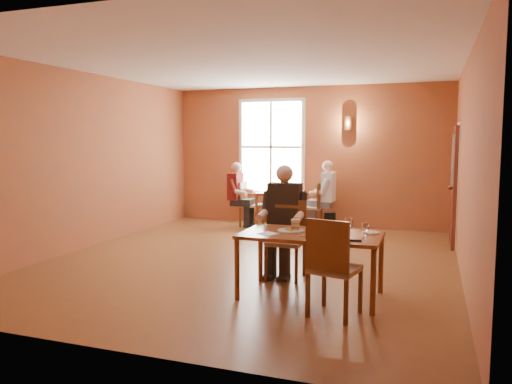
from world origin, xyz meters
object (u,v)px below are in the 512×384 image
(diner_white, at_px, (312,197))
(diner_maroon, at_px, (250,195))
(chair_empty, at_px, (335,267))
(chair_diner_maroon, at_px, (252,204))
(main_table, at_px, (311,265))
(chair_diner_white, at_px, (310,206))
(chair_diner_main, at_px, (285,240))
(second_table, at_px, (280,210))
(diner_main, at_px, (285,225))

(diner_white, xyz_separation_m, diner_maroon, (-1.36, 0.00, -0.03))
(chair_empty, bearing_deg, chair_diner_maroon, 130.90)
(main_table, distance_m, chair_diner_white, 4.47)
(main_table, xyz_separation_m, chair_diner_main, (-0.50, 0.65, 0.14))
(chair_diner_white, bearing_deg, chair_empty, -163.76)
(chair_diner_main, relative_size, diner_maroon, 0.78)
(second_table, relative_size, chair_diner_maroon, 0.91)
(second_table, bearing_deg, diner_white, 0.00)
(second_table, relative_size, diner_maroon, 0.65)
(second_table, bearing_deg, diner_maroon, 180.00)
(chair_diner_white, bearing_deg, diner_main, -171.82)
(chair_diner_main, xyz_separation_m, diner_maroon, (-1.87, 3.70, 0.15))
(chair_diner_main, bearing_deg, diner_maroon, -63.23)
(chair_diner_main, bearing_deg, second_table, -72.23)
(chair_diner_white, bearing_deg, diner_maroon, 90.00)
(diner_white, height_order, chair_diner_maroon, diner_white)
(chair_diner_white, bearing_deg, chair_diner_maroon, 90.00)
(main_table, bearing_deg, second_table, 111.19)
(diner_main, bearing_deg, diner_maroon, -63.42)
(chair_empty, height_order, diner_maroon, diner_maroon)
(diner_main, bearing_deg, chair_diner_main, -90.00)
(main_table, bearing_deg, diner_white, 103.02)
(diner_main, relative_size, chair_diner_maroon, 1.54)
(chair_empty, bearing_deg, diner_white, 117.69)
(second_table, bearing_deg, chair_diner_white, 0.00)
(chair_empty, xyz_separation_m, diner_maroon, (-2.75, 4.89, 0.14))
(chair_diner_white, distance_m, diner_maroon, 1.34)
(chair_diner_white, height_order, diner_maroon, diner_maroon)
(second_table, height_order, chair_diner_white, chair_diner_white)
(second_table, height_order, diner_maroon, diner_maroon)
(chair_empty, relative_size, chair_diner_maroon, 1.11)
(chair_diner_main, height_order, chair_diner_maroon, chair_diner_main)
(diner_maroon, bearing_deg, second_table, 90.00)
(second_table, distance_m, diner_white, 0.75)
(diner_main, height_order, diner_maroon, diner_main)
(main_table, xyz_separation_m, diner_main, (-0.50, 0.62, 0.35))
(main_table, relative_size, diner_maroon, 1.22)
(chair_diner_white, bearing_deg, second_table, 90.00)
(diner_white, height_order, diner_maroon, diner_white)
(diner_main, xyz_separation_m, second_table, (-1.19, 3.73, -0.35))
(diner_maroon, bearing_deg, diner_white, 90.00)
(diner_white, bearing_deg, chair_diner_main, -172.21)
(diner_main, distance_m, second_table, 3.93)
(diner_main, distance_m, chair_empty, 1.48)
(chair_diner_main, distance_m, second_table, 3.89)
(chair_diner_main, height_order, diner_maroon, diner_maroon)
(diner_main, xyz_separation_m, chair_diner_maroon, (-1.84, 3.73, -0.26))
(chair_empty, bearing_deg, chair_diner_white, 118.02)
(chair_diner_maroon, bearing_deg, main_table, 28.24)
(main_table, bearing_deg, chair_diner_white, 103.40)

